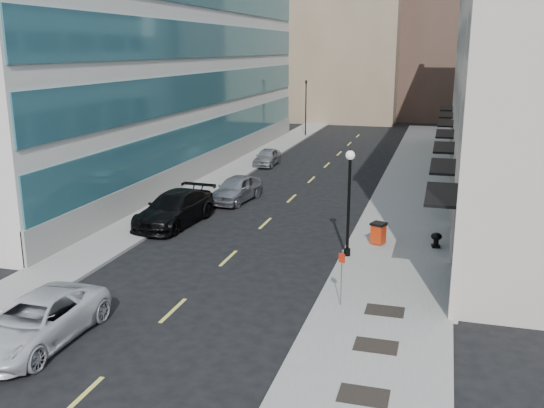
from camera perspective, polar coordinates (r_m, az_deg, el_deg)
The scene contains 20 objects.
ground at distance 21.52m, azimuth -11.59°, elevation -11.91°, with size 160.00×160.00×0.00m, color black.
sidewalk_right at distance 38.18m, azimuth 12.84°, elevation -0.12°, with size 5.00×80.00×0.15m, color gray.
sidewalk_left at distance 41.27m, azimuth -6.93°, elevation 1.22°, with size 3.00×80.00×0.15m, color gray.
building_left at distance 50.68m, azimuth -14.33°, elevation 14.64°, with size 16.14×46.00×20.00m.
skyline_tan_near at distance 86.12m, azimuth 7.43°, elevation 17.37°, with size 14.00×18.00×28.00m, color #9A8065.
skyline_tan_far at distance 97.79m, azimuth 2.29°, elevation 15.36°, with size 12.00×14.00×22.00m, color #9A8065.
skyline_stone at distance 83.43m, azimuth 22.67°, elevation 13.76°, with size 10.00×14.00×20.00m, color #B9AF9C.
grate_near at distance 17.70m, azimuth 8.61°, elevation -17.40°, with size 1.40×1.00×0.01m, color black.
grate_mid at distance 20.30m, azimuth 9.76°, elevation -13.01°, with size 1.40×1.00×0.01m, color black.
grate_far at distance 22.81m, azimuth 10.57°, elevation -9.84°, with size 1.40×1.00×0.01m, color black.
road_centerline at distance 36.45m, azimuth 0.70°, elevation -0.55°, with size 0.15×68.20×0.01m.
traffic_signal at distance 66.73m, azimuth 3.23°, elevation 11.23°, with size 0.66×0.66×6.98m.
car_white_van at distance 21.62m, azimuth -21.33°, elevation -10.24°, with size 2.59×5.61×1.56m, color silver.
car_black_pickup at distance 33.68m, azimuth -9.16°, elevation -0.44°, with size 2.51×6.17×1.79m, color black.
car_silver_sedan at distance 38.38m, azimuth -3.40°, elevation 1.44°, with size 1.93×4.81×1.64m, color gray.
car_grey_sedan at distance 50.26m, azimuth -0.46°, elevation 4.44°, with size 1.66×4.13×1.41m, color gray.
trash_bin at distance 30.01m, azimuth 9.98°, elevation -2.66°, with size 0.85×0.85×1.08m.
lamppost at distance 27.48m, azimuth 7.26°, elevation 0.98°, with size 0.42×0.42×5.02m.
sign_post at distance 22.53m, azimuth 6.57°, elevation -6.12°, with size 0.25×0.12×2.17m.
urn_planter at distance 30.15m, azimuth 15.20°, elevation -3.15°, with size 0.52×0.52×0.72m.
Camera 1 is at (9.25, -16.97, 9.45)m, focal length 40.00 mm.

